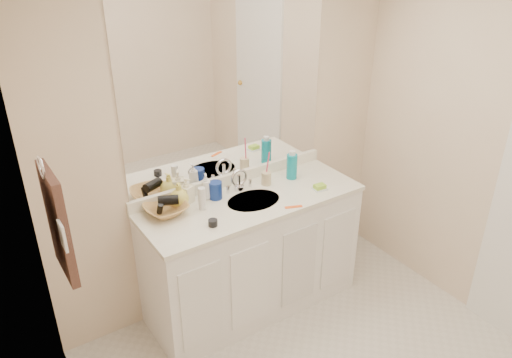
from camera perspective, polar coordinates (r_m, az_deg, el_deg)
The scene contains 25 objects.
wall_back at distance 3.38m, azimuth -3.05°, elevation 4.35°, with size 2.60×0.02×2.40m, color beige.
wall_left at distance 1.93m, azimuth -17.14°, elevation -16.90°, with size 0.02×2.60×2.40m, color beige.
vanity_cabinet at distance 3.56m, azimuth -0.45°, elevation -8.70°, with size 1.50×0.55×0.85m, color white.
countertop at distance 3.32m, azimuth -0.48°, elevation -2.52°, with size 1.52×0.57×0.03m, color white.
backsplash at distance 3.49m, azimuth -2.82°, elevation 0.02°, with size 1.52×0.03×0.08m, color white.
sink_basin at distance 3.30m, azimuth -0.29°, elevation -2.62°, with size 0.37×0.37×0.02m, color beige.
faucet at distance 3.41m, azimuth -1.95°, elevation -0.39°, with size 0.02×0.02×0.11m, color silver.
mirror at distance 3.26m, azimuth -3.15°, elevation 10.17°, with size 1.48×0.01×1.20m, color white.
blue_mug at distance 3.30m, azimuth -4.65°, elevation -1.29°, with size 0.09×0.09×0.12m, color navy.
tan_cup at distance 3.48m, azimuth 1.18°, elevation 0.08°, with size 0.07×0.07×0.09m, color beige.
toothbrush at distance 3.44m, azimuth 1.33°, elevation 1.66°, with size 0.01×0.01×0.19m, color #F3406D.
mouthwash_bottle at distance 3.56m, azimuth 4.12°, elevation 1.44°, with size 0.08×0.08×0.18m, color #0D8DA3.
soap_dish at distance 3.45m, azimuth 7.28°, elevation -1.13°, with size 0.09×0.07×0.01m, color white.
green_soap at distance 3.44m, azimuth 7.30°, elevation -0.85°, with size 0.08×0.05×0.03m, color #9AD534.
orange_comb at distance 3.23m, azimuth 4.30°, elevation -3.19°, with size 0.11×0.02×0.00m, color #F65719.
dark_jar at distance 3.03m, azimuth -4.95°, elevation -5.01°, with size 0.06×0.06×0.04m, color black.
extra_white_bottle at distance 3.18m, azimuth -6.20°, elevation -2.24°, with size 0.05×0.05×0.15m, color silver.
soap_bottle_white at distance 3.29m, azimuth -5.74°, elevation -0.84°, with size 0.07×0.07×0.18m, color white.
soap_bottle_cream at distance 3.27m, azimuth -7.97°, elevation -1.27°, with size 0.08×0.08×0.17m, color #FEF6CF.
soap_bottle_yellow at distance 3.24m, azimuth -8.78°, elevation -1.76°, with size 0.13×0.13×0.16m, color #EBDE5B.
wicker_basket at distance 3.18m, azimuth -10.23°, elevation -3.40°, with size 0.26×0.26×0.06m, color #B28347.
hair_dryer at distance 3.16m, azimuth -9.99°, elevation -2.40°, with size 0.06×0.06×0.13m, color black.
towel_ring at distance 2.39m, azimuth -23.35°, elevation 1.24°, with size 0.11×0.11×0.01m, color silver.
hand_towel at distance 2.53m, azimuth -21.69°, elevation -4.78°, with size 0.04×0.32×0.55m, color #321F1A.
switch_plate at distance 2.33m, azimuth -21.23°, elevation -6.10°, with size 0.01×0.09×0.13m, color white.
Camera 1 is at (-1.58, -1.40, 2.50)m, focal length 35.00 mm.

